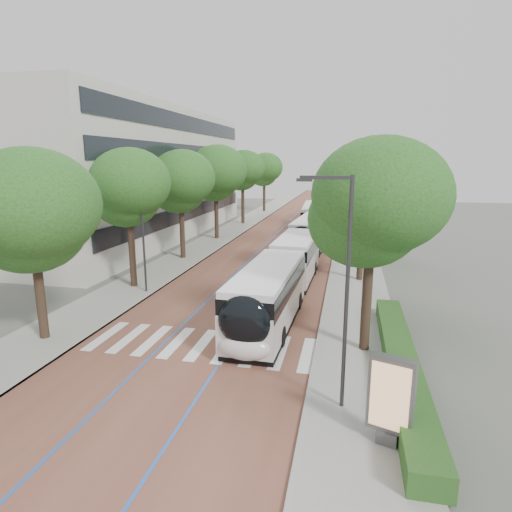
% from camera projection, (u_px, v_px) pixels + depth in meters
% --- Properties ---
extents(ground, '(160.00, 160.00, 0.00)m').
position_uv_depth(ground, '(190.00, 354.00, 19.34)').
color(ground, '#51544C').
rests_on(ground, ground).
extents(road, '(11.00, 140.00, 0.02)m').
position_uv_depth(road, '(297.00, 225.00, 57.48)').
color(road, brown).
rests_on(road, ground).
extents(sidewalk_left, '(4.00, 140.00, 0.12)m').
position_uv_depth(sidewalk_left, '(243.00, 223.00, 59.03)').
color(sidewalk_left, gray).
rests_on(sidewalk_left, ground).
extents(sidewalk_right, '(4.00, 140.00, 0.12)m').
position_uv_depth(sidewalk_right, '(354.00, 227.00, 55.91)').
color(sidewalk_right, gray).
rests_on(sidewalk_right, ground).
extents(kerb_left, '(0.20, 140.00, 0.14)m').
position_uv_depth(kerb_left, '(256.00, 224.00, 58.63)').
color(kerb_left, gray).
rests_on(kerb_left, ground).
extents(kerb_right, '(0.20, 140.00, 0.14)m').
position_uv_depth(kerb_right, '(339.00, 226.00, 56.31)').
color(kerb_right, gray).
rests_on(kerb_right, ground).
extents(zebra_crossing, '(10.55, 3.60, 0.01)m').
position_uv_depth(zebra_crossing, '(202.00, 344.00, 20.25)').
color(zebra_crossing, silver).
rests_on(zebra_crossing, ground).
extents(lane_line_left, '(0.12, 126.00, 0.01)m').
position_uv_depth(lane_line_left, '(285.00, 225.00, 57.81)').
color(lane_line_left, '#2251AA').
rests_on(lane_line_left, road).
extents(lane_line_right, '(0.12, 126.00, 0.01)m').
position_uv_depth(lane_line_right, '(309.00, 226.00, 57.15)').
color(lane_line_right, '#2251AA').
rests_on(lane_line_right, road).
extents(office_building, '(18.11, 40.00, 14.00)m').
position_uv_depth(office_building, '(115.00, 174.00, 48.56)').
color(office_building, '#AFACA2').
rests_on(office_building, ground).
extents(hedge, '(1.20, 14.00, 0.80)m').
position_uv_depth(hedge, '(401.00, 363.00, 17.34)').
color(hedge, '#1D4819').
rests_on(hedge, sidewalk_right).
extents(streetlight_near, '(1.82, 0.20, 8.00)m').
position_uv_depth(streetlight_near, '(342.00, 276.00, 14.06)').
color(streetlight_near, '#313133').
rests_on(streetlight_near, sidewalk_right).
extents(streetlight_far, '(1.82, 0.20, 8.00)m').
position_uv_depth(streetlight_far, '(348.00, 204.00, 37.89)').
color(streetlight_far, '#313133').
rests_on(streetlight_far, sidewalk_right).
extents(lamp_post_left, '(0.14, 0.14, 8.00)m').
position_uv_depth(lamp_post_left, '(143.00, 231.00, 27.34)').
color(lamp_post_left, '#313133').
rests_on(lamp_post_left, sidewalk_left).
extents(trees_left, '(6.31, 60.87, 9.63)m').
position_uv_depth(trees_left, '(207.00, 180.00, 43.23)').
color(trees_left, black).
rests_on(trees_left, ground).
extents(trees_right, '(5.93, 47.75, 8.99)m').
position_uv_depth(trees_right, '(361.00, 191.00, 36.28)').
color(trees_right, black).
rests_on(trees_right, ground).
extents(lead_bus, '(3.10, 18.47, 3.20)m').
position_uv_depth(lead_bus, '(282.00, 278.00, 25.79)').
color(lead_bus, black).
rests_on(lead_bus, ground).
extents(bus_queued_0, '(3.27, 12.53, 3.20)m').
position_uv_depth(bus_queued_0, '(311.00, 234.00, 41.42)').
color(bus_queued_0, silver).
rests_on(bus_queued_0, ground).
extents(bus_queued_1, '(3.16, 12.51, 3.20)m').
position_uv_depth(bus_queued_1, '(313.00, 218.00, 52.92)').
color(bus_queued_1, silver).
rests_on(bus_queued_1, ground).
extents(bus_queued_2, '(3.04, 12.49, 3.20)m').
position_uv_depth(bus_queued_2, '(325.00, 207.00, 65.23)').
color(bus_queued_2, silver).
rests_on(bus_queued_2, ground).
extents(bus_queued_3, '(3.10, 12.50, 3.20)m').
position_uv_depth(bus_queued_3, '(325.00, 199.00, 77.91)').
color(bus_queued_3, silver).
rests_on(bus_queued_3, ground).
extents(ad_panel, '(1.40, 0.78, 2.81)m').
position_uv_depth(ad_panel, '(391.00, 399.00, 12.76)').
color(ad_panel, '#59595B').
rests_on(ad_panel, sidewalk_right).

